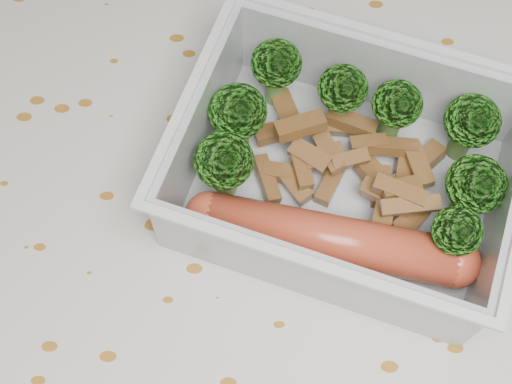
{
  "coord_description": "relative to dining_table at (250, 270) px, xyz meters",
  "views": [
    {
      "loc": [
        0.01,
        -0.16,
        1.15
      ],
      "look_at": [
        0.0,
        0.01,
        0.78
      ],
      "focal_mm": 50.0,
      "sensor_mm": 36.0,
      "label": 1
    }
  ],
  "objects": [
    {
      "name": "lunch_container",
      "position": [
        0.05,
        0.02,
        0.11
      ],
      "size": [
        0.22,
        0.2,
        0.07
      ],
      "color": "silver",
      "rests_on": "tablecloth"
    },
    {
      "name": "broccoli_florets",
      "position": [
        0.06,
        0.04,
        0.13
      ],
      "size": [
        0.17,
        0.13,
        0.05
      ],
      "color": "#608C3F",
      "rests_on": "lunch_container"
    },
    {
      "name": "tablecloth",
      "position": [
        0.0,
        0.0,
        0.05
      ],
      "size": [
        1.46,
        0.96,
        0.19
      ],
      "color": "silver",
      "rests_on": "dining_table"
    },
    {
      "name": "dining_table",
      "position": [
        0.0,
        0.0,
        0.0
      ],
      "size": [
        1.4,
        0.9,
        0.75
      ],
      "color": "brown",
      "rests_on": "ground"
    },
    {
      "name": "meat_pile",
      "position": [
        0.06,
        0.03,
        0.11
      ],
      "size": [
        0.12,
        0.1,
        0.03
      ],
      "color": "brown",
      "rests_on": "lunch_container"
    },
    {
      "name": "sausage",
      "position": [
        0.05,
        -0.02,
        0.11
      ],
      "size": [
        0.16,
        0.05,
        0.03
      ],
      "color": "#B44026",
      "rests_on": "lunch_container"
    }
  ]
}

